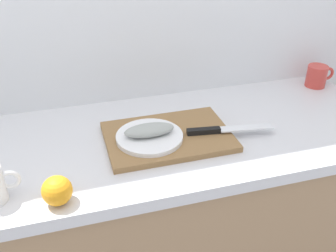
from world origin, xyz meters
TOP-DOWN VIEW (x-y plane):
  - back_wall at (0.00, 0.33)m, footprint 3.20×0.05m
  - kitchen_counter at (0.00, 0.00)m, footprint 2.00×0.60m
  - cutting_board at (0.20, -0.03)m, footprint 0.40×0.28m
  - white_plate at (0.14, -0.04)m, footprint 0.21×0.21m
  - fish_fillet at (0.14, -0.04)m, footprint 0.16×0.07m
  - chef_knife at (0.36, -0.06)m, footprint 0.29×0.07m
  - coffee_mug_1 at (0.91, 0.20)m, footprint 0.12×0.08m
  - orange_1 at (-0.16, -0.24)m, footprint 0.08×0.08m

SIDE VIEW (x-z plane):
  - kitchen_counter at x=0.00m, z-range 0.00..0.90m
  - cutting_board at x=0.20m, z-range 0.90..0.92m
  - white_plate at x=0.14m, z-range 0.92..0.93m
  - chef_knife at x=0.36m, z-range 0.92..0.94m
  - orange_1 at x=-0.16m, z-range 0.90..0.98m
  - coffee_mug_1 at x=0.91m, z-range 0.90..0.99m
  - fish_fillet at x=0.14m, z-range 0.94..0.97m
  - back_wall at x=0.00m, z-range 0.00..2.50m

